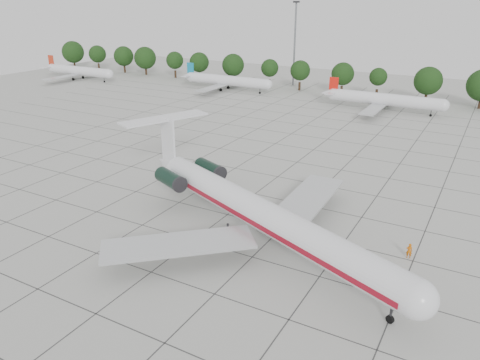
{
  "coord_description": "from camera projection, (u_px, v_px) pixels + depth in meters",
  "views": [
    {
      "loc": [
        29.13,
        -48.55,
        27.72
      ],
      "look_at": [
        -0.39,
        4.13,
        3.5
      ],
      "focal_mm": 35.0,
      "sensor_mm": 36.0,
      "label": 1
    }
  ],
  "objects": [
    {
      "name": "tree_line",
      "position": [
        343.0,
        74.0,
        134.75
      ],
      "size": [
        249.86,
        8.44,
        10.22
      ],
      "color": "#332114",
      "rests_on": "ground"
    },
    {
      "name": "ground",
      "position": [
        228.0,
        215.0,
        62.85
      ],
      "size": [
        260.0,
        260.0,
        0.0
      ],
      "primitive_type": "plane",
      "color": "#B5B6AE",
      "rests_on": "ground"
    },
    {
      "name": "bg_airliner_c",
      "position": [
        384.0,
        100.0,
        116.76
      ],
      "size": [
        28.24,
        27.2,
        7.4
      ],
      "color": "silver",
      "rests_on": "ground"
    },
    {
      "name": "floodlight_mast",
      "position": [
        295.0,
        39.0,
        145.63
      ],
      "size": [
        1.6,
        1.6,
        25.45
      ],
      "color": "slate",
      "rests_on": "ground"
    },
    {
      "name": "bg_airliner_a",
      "position": [
        79.0,
        71.0,
        159.6
      ],
      "size": [
        28.24,
        27.2,
        7.4
      ],
      "color": "silver",
      "rests_on": "ground"
    },
    {
      "name": "apron_joints",
      "position": [
        275.0,
        179.0,
        74.99
      ],
      "size": [
        170.0,
        170.0,
        0.02
      ],
      "primitive_type": "cube",
      "color": "#383838",
      "rests_on": "ground"
    },
    {
      "name": "bg_airliner_b",
      "position": [
        227.0,
        81.0,
        142.07
      ],
      "size": [
        28.24,
        27.2,
        7.4
      ],
      "color": "silver",
      "rests_on": "ground"
    },
    {
      "name": "ground_crew",
      "position": [
        409.0,
        251.0,
        52.26
      ],
      "size": [
        0.74,
        0.56,
        1.82
      ],
      "primitive_type": "imported",
      "rotation": [
        0.0,
        0.0,
        3.34
      ],
      "color": "#C75E0B",
      "rests_on": "ground"
    },
    {
      "name": "main_airliner",
      "position": [
        250.0,
        208.0,
        55.67
      ],
      "size": [
        45.0,
        33.86,
        10.99
      ],
      "rotation": [
        0.0,
        0.0,
        -0.41
      ],
      "color": "silver",
      "rests_on": "ground"
    }
  ]
}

